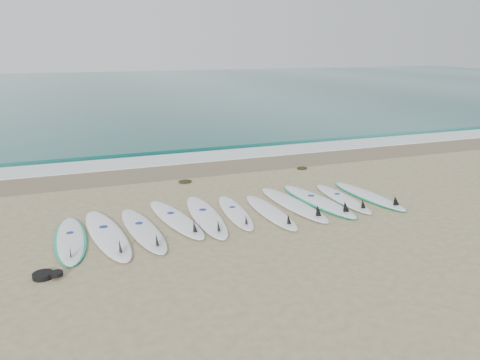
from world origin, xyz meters
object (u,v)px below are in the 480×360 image
object	(u,v)px
surfboard_5	(236,213)
leash_coil	(46,275)
surfboard_10	(369,196)
surfboard_0	(70,240)

from	to	relation	value
surfboard_5	leash_coil	bearing A→B (deg)	-151.92
surfboard_10	leash_coil	size ratio (longest dim) A/B	5.45
surfboard_10	leash_coil	xyz separation A→B (m)	(-7.16, -1.59, 0.00)
surfboard_0	leash_coil	bearing A→B (deg)	-105.68
surfboard_5	leash_coil	world-z (taller)	surfboard_5
surfboard_0	surfboard_5	bearing A→B (deg)	5.43
surfboard_0	surfboard_10	distance (m)	6.77
surfboard_0	surfboard_10	size ratio (longest dim) A/B	0.96
surfboard_0	surfboard_10	xyz separation A→B (m)	(6.77, 0.25, 0.00)
surfboard_5	leash_coil	size ratio (longest dim) A/B	5.05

